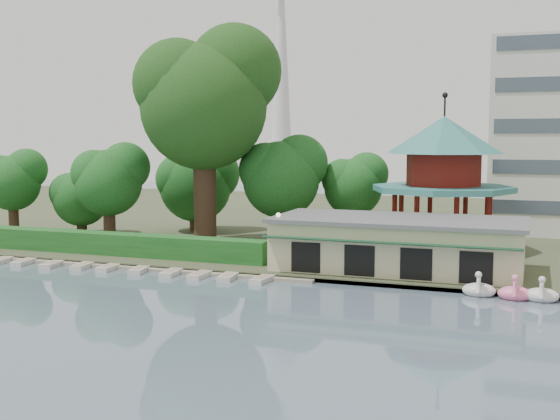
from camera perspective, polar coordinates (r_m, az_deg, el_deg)
The scene contains 12 objects.
ground_plane at distance 37.27m, azimuth -12.66°, elevation -10.32°, with size 220.00×220.00×0.00m, color slate.
shore at distance 84.92m, azimuth 6.59°, elevation -0.91°, with size 220.00×70.00×0.40m, color #424930.
embankment at distance 52.19m, azimuth -2.34°, elevation -5.30°, with size 220.00×0.60×0.30m, color gray.
dock at distance 57.68m, azimuth -13.51°, elevation -4.41°, with size 34.00×1.60×0.24m, color gray.
boathouse at distance 53.46m, azimuth 9.57°, elevation -2.69°, with size 18.60×9.39×3.90m.
pavilion at distance 62.54m, azimuth 13.13°, elevation 3.20°, with size 12.40×12.40×13.50m.
broadcast_tower at distance 182.33m, azimuth 0.11°, elevation 13.46°, with size 8.00×8.00×96.00m.
hedge at distance 61.84m, azimuth -14.17°, elevation -2.62°, with size 30.00×2.00×1.80m, color #1F5C21.
lamp_post at distance 52.69m, azimuth -0.14°, elevation -1.67°, with size 0.36×0.36×4.28m.
big_tree at distance 64.84m, azimuth -6.02°, elevation 9.27°, with size 12.69×11.83×20.26m.
small_trees at distance 70.04m, azimuth -7.58°, elevation 2.36°, with size 39.18×17.08×10.16m.
moored_rowboats at distance 56.92m, azimuth -14.82°, elevation -4.52°, with size 29.35×2.81×0.36m.
Camera 1 is at (19.47, -30.03, 10.39)m, focal length 45.00 mm.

